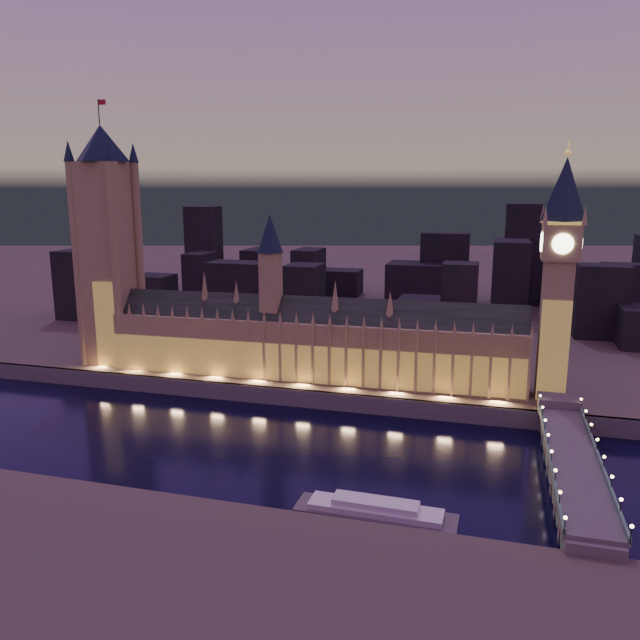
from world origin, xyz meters
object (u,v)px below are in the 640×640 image
(westminster_bridge, at_px, (571,463))
(elizabeth_tower, at_px, (560,259))
(palace_of_westminster, at_px, (309,340))
(victoria_tower, at_px, (107,236))
(river_boat, at_px, (375,509))

(westminster_bridge, bearing_deg, elizabeth_tower, 92.14)
(palace_of_westminster, bearing_deg, victoria_tower, 179.90)
(victoria_tower, bearing_deg, palace_of_westminster, -0.10)
(victoria_tower, height_order, elizabeth_tower, victoria_tower)
(palace_of_westminster, xyz_separation_m, westminster_bridge, (112.92, -65.21, -20.37))
(elizabeth_tower, relative_size, westminster_bridge, 0.97)
(palace_of_westminster, distance_m, elizabeth_tower, 118.34)
(westminster_bridge, relative_size, river_boat, 2.25)
(elizabeth_tower, bearing_deg, palace_of_westminster, -179.91)
(river_boat, bearing_deg, elizabeth_tower, 61.60)
(elizabeth_tower, height_order, westminster_bridge, elizabeth_tower)
(victoria_tower, xyz_separation_m, river_boat, (160.44, -106.47, -72.52))
(palace_of_westminster, bearing_deg, westminster_bridge, -30.01)
(victoria_tower, relative_size, river_boat, 2.65)
(victoria_tower, bearing_deg, river_boat, -33.57)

